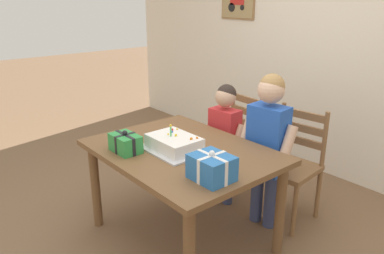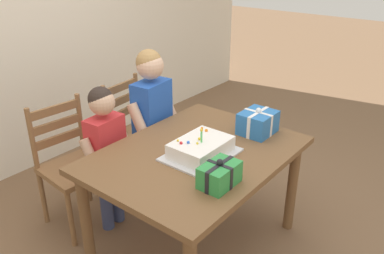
% 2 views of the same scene
% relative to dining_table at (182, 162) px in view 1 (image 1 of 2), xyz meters
% --- Properties ---
extents(ground_plane, '(20.00, 20.00, 0.00)m').
position_rel_dining_table_xyz_m(ground_plane, '(0.00, 0.00, -0.64)').
color(ground_plane, brown).
extents(back_wall, '(6.40, 0.11, 2.60)m').
position_rel_dining_table_xyz_m(back_wall, '(-0.00, 1.90, 0.66)').
color(back_wall, silver).
rests_on(back_wall, ground).
extents(dining_table, '(1.31, 0.98, 0.73)m').
position_rel_dining_table_xyz_m(dining_table, '(0.00, 0.00, 0.00)').
color(dining_table, brown).
rests_on(dining_table, ground).
extents(birthday_cake, '(0.44, 0.34, 0.19)m').
position_rel_dining_table_xyz_m(birthday_cake, '(-0.02, -0.05, 0.14)').
color(birthday_cake, silver).
rests_on(birthday_cake, dining_table).
extents(gift_box_red_large, '(0.25, 0.21, 0.19)m').
position_rel_dining_table_xyz_m(gift_box_red_large, '(0.47, -0.16, 0.17)').
color(gift_box_red_large, '#286BB7').
rests_on(gift_box_red_large, dining_table).
extents(gift_box_beside_cake, '(0.23, 0.16, 0.16)m').
position_rel_dining_table_xyz_m(gift_box_beside_cake, '(-0.22, -0.33, 0.16)').
color(gift_box_beside_cake, '#2D8E42').
rests_on(gift_box_beside_cake, dining_table).
extents(chair_left, '(0.45, 0.45, 0.92)m').
position_rel_dining_table_xyz_m(chair_left, '(-0.32, 0.87, -0.17)').
color(chair_left, brown).
rests_on(chair_left, ground).
extents(chair_right, '(0.46, 0.46, 0.92)m').
position_rel_dining_table_xyz_m(chair_right, '(0.32, 0.87, -0.17)').
color(chair_right, brown).
rests_on(chair_right, ground).
extents(child_older, '(0.46, 0.27, 1.23)m').
position_rel_dining_table_xyz_m(child_older, '(0.26, 0.62, 0.11)').
color(child_older, '#38426B').
rests_on(child_older, ground).
extents(child_younger, '(0.40, 0.23, 1.07)m').
position_rel_dining_table_xyz_m(child_younger, '(-0.20, 0.62, 0.02)').
color(child_younger, '#38426B').
rests_on(child_younger, ground).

